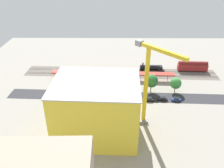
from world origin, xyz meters
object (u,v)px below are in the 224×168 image
object	(u,v)px
passenger_coach	(193,66)
parked_car_2	(149,99)
box_truck_1	(100,105)
street_tree_3	(130,82)
parked_car_0	(176,99)
box_truck_0	(102,104)
street_tree_1	(152,81)
construction_building	(97,109)
box_truck_2	(79,104)
street_tree_0	(117,84)
traffic_light	(113,84)
tower_crane	(148,82)
locomotive	(152,68)
parked_car_1	(162,99)
platform_canopy_near	(113,73)
street_tree_2	(176,83)
parked_car_4	(122,99)
parked_car_3	(135,99)

from	to	relation	value
passenger_coach	parked_car_2	size ratio (longest dim) A/B	4.13
box_truck_1	street_tree_3	size ratio (longest dim) A/B	1.32
parked_car_0	box_truck_0	world-z (taller)	box_truck_0
passenger_coach	street_tree_1	xyz separation A→B (m)	(27.27, 23.69, 2.80)
construction_building	box_truck_2	world-z (taller)	construction_building
passenger_coach	street_tree_0	size ratio (longest dim) A/B	2.21
parked_car_2	traffic_light	xyz separation A→B (m)	(16.54, -8.58, 3.34)
box_truck_1	construction_building	bearing A→B (deg)	88.90
parked_car_0	tower_crane	xyz separation A→B (m)	(16.19, 16.31, 17.97)
locomotive	parked_car_1	distance (m)	31.44
locomotive	street_tree_1	size ratio (longest dim) A/B	1.55
platform_canopy_near	tower_crane	distance (m)	42.61
construction_building	street_tree_2	size ratio (longest dim) A/B	3.82
parked_car_4	street_tree_0	world-z (taller)	street_tree_0
parked_car_0	parked_car_1	size ratio (longest dim) A/B	0.94
locomotive	parked_car_1	world-z (taller)	locomotive
parked_car_4	street_tree_0	bearing A→B (deg)	-73.33
locomotive	parked_car_1	xyz separation A→B (m)	(-0.21, 31.43, -0.99)
locomotive	tower_crane	world-z (taller)	tower_crane
street_tree_0	box_truck_2	bearing A→B (deg)	36.96
street_tree_1	traffic_light	world-z (taller)	street_tree_1
parked_car_2	tower_crane	distance (m)	24.38
passenger_coach	street_tree_0	bearing A→B (deg)	29.09
parked_car_0	parked_car_1	bearing A→B (deg)	-3.77
street_tree_2	parked_car_2	bearing A→B (deg)	30.80
parked_car_2	box_truck_1	size ratio (longest dim) A/B	0.43
parked_car_1	street_tree_0	distance (m)	22.38
parked_car_2	street_tree_0	bearing A→B (deg)	-27.57
street_tree_3	parked_car_1	bearing A→B (deg)	152.15
locomotive	construction_building	world-z (taller)	construction_building
street_tree_2	parked_car_4	bearing A→B (deg)	16.47
street_tree_3	traffic_light	size ratio (longest dim) A/B	1.18
parked_car_0	street_tree_0	world-z (taller)	street_tree_0
parked_car_0	street_tree_1	world-z (taller)	street_tree_1
construction_building	tower_crane	size ratio (longest dim) A/B	0.89
passenger_coach	parked_car_3	size ratio (longest dim) A/B	3.96
locomotive	construction_building	bearing A→B (deg)	62.26
tower_crane	street_tree_0	distance (m)	29.60
tower_crane	street_tree_0	xyz separation A→B (m)	(10.93, -23.75, -13.88)
street_tree_0	traffic_light	distance (m)	2.18
parked_car_2	parked_car_1	bearing A→B (deg)	-173.98
box_truck_2	street_tree_1	xyz separation A→B (m)	(-33.39, -13.37, 4.32)
platform_canopy_near	street_tree_3	world-z (taller)	street_tree_3
traffic_light	box_truck_2	bearing A→B (deg)	42.18
parked_car_2	parked_car_3	size ratio (longest dim) A/B	0.96
parked_car_1	street_tree_3	xyz separation A→B (m)	(14.56, -7.69, 4.40)
traffic_light	street_tree_1	bearing A→B (deg)	179.41
platform_canopy_near	street_tree_3	xyz separation A→B (m)	(-8.57, 13.24, 1.41)
platform_canopy_near	parked_car_0	size ratio (longest dim) A/B	15.03
parked_car_4	street_tree_3	size ratio (longest dim) A/B	0.63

